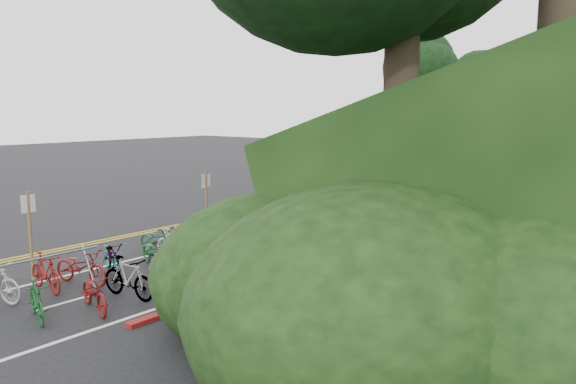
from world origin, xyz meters
The scene contains 9 objects.
ground centered at (0.00, 0.00, 0.00)m, with size 120.00×120.00×0.00m, color black.
road_markings centered at (0.63, 10.10, 0.00)m, with size 7.47×80.00×0.01m.
red_curb centered at (5.70, 12.00, 0.05)m, with size 0.25×28.00×0.10m, color maroon.
bike_rack_front centered at (2.82, -2.29, 0.86)m, with size 1.15×2.79×1.19m.
bike_racks_rest centered at (3.00, 13.00, 0.85)m, with size 1.14×23.00×1.17m.
signpost_near centered at (0.52, -1.54, 1.43)m, with size 0.08×0.40×2.49m.
signposts_rest centered at (0.60, 14.00, 1.43)m, with size 0.08×18.40×2.50m.
bike_front centered at (1.12, 2.33, 0.48)m, with size 1.82×0.64×0.96m, color #144C1E.
bike_valet centered at (2.91, 2.98, 0.49)m, with size 3.69×14.30×1.10m.
Camera 1 is at (15.83, -8.81, 4.76)m, focal length 35.00 mm.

